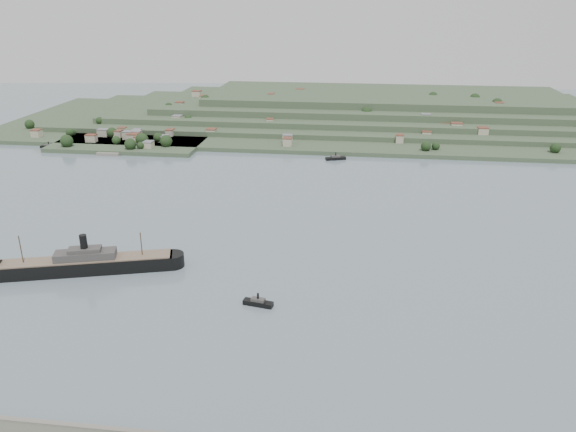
# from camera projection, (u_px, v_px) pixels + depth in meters

# --- Properties ---
(ground) EXTENTS (1400.00, 1400.00, 0.00)m
(ground) POSITION_uv_depth(u_px,v_px,m) (294.00, 258.00, 327.79)
(ground) COLOR slate
(ground) RESTS_ON ground
(far_peninsula) EXTENTS (760.00, 309.00, 30.00)m
(far_peninsula) POSITION_uv_depth(u_px,v_px,m) (355.00, 112.00, 683.20)
(far_peninsula) COLOR #3C5237
(far_peninsula) RESTS_ON ground
(steamship) EXTENTS (108.26, 42.19, 26.58)m
(steamship) POSITION_uv_depth(u_px,v_px,m) (78.00, 264.00, 308.93)
(steamship) COLOR black
(steamship) RESTS_ON ground
(tugboat) EXTENTS (15.58, 6.80, 6.79)m
(tugboat) POSITION_uv_depth(u_px,v_px,m) (258.00, 302.00, 276.83)
(tugboat) COLOR black
(tugboat) RESTS_ON ground
(ferry_west) EXTENTS (17.02, 8.30, 6.15)m
(ferry_west) POSITION_uv_depth(u_px,v_px,m) (49.00, 146.00, 568.64)
(ferry_west) COLOR black
(ferry_west) RESTS_ON ground
(ferry_east) EXTENTS (19.65, 11.16, 7.11)m
(ferry_east) POSITION_uv_depth(u_px,v_px,m) (336.00, 158.00, 525.93)
(ferry_east) COLOR black
(ferry_east) RESTS_ON ground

